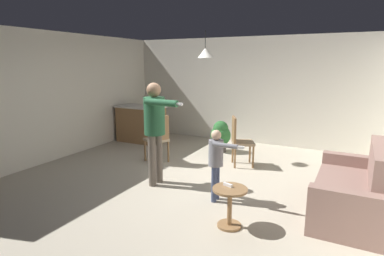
{
  "coord_description": "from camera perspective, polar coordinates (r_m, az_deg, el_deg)",
  "views": [
    {
      "loc": [
        2.42,
        -4.7,
        2.05
      ],
      "look_at": [
        0.13,
        -0.18,
        1.0
      ],
      "focal_mm": 29.41,
      "sensor_mm": 36.0,
      "label": 1
    }
  ],
  "objects": [
    {
      "name": "spare_remote_on_table",
      "position": [
        4.07,
        6.51,
        -10.21
      ],
      "size": [
        0.13,
        0.08,
        0.04
      ],
      "primitive_type": "cube",
      "rotation": [
        0.0,
        0.0,
        1.24
      ],
      "color": "white",
      "rests_on": "side_table_by_couch"
    },
    {
      "name": "dining_chair_by_counter",
      "position": [
        6.39,
        8.6,
        -2.03
      ],
      "size": [
        0.56,
        0.56,
        1.0
      ],
      "rotation": [
        0.0,
        0.0,
        5.18
      ],
      "color": "olive",
      "rests_on": "ground"
    },
    {
      "name": "wall_back",
      "position": [
        8.3,
        9.82,
        6.71
      ],
      "size": [
        6.4,
        0.1,
        2.7
      ],
      "primitive_type": "cube",
      "color": "silver",
      "rests_on": "ground"
    },
    {
      "name": "person_adult",
      "position": [
        5.26,
        -6.68,
        0.98
      ],
      "size": [
        0.84,
        0.55,
        1.74
      ],
      "rotation": [
        0.0,
        0.0,
        -1.64
      ],
      "color": "#60564C",
      "rests_on": "ground"
    },
    {
      "name": "wall_left",
      "position": [
        7.36,
        -23.26,
        5.31
      ],
      "size": [
        0.1,
        6.4,
        2.7
      ],
      "primitive_type": "cube",
      "color": "silver",
      "rests_on": "ground"
    },
    {
      "name": "side_table_by_couch",
      "position": [
        4.1,
        6.85,
        -13.28
      ],
      "size": [
        0.44,
        0.44,
        0.52
      ],
      "color": "olive",
      "rests_on": "ground"
    },
    {
      "name": "dining_chair_near_wall",
      "position": [
        6.55,
        -6.19,
        -1.64
      ],
      "size": [
        0.57,
        0.57,
        1.0
      ],
      "rotation": [
        0.0,
        0.0,
        1.08
      ],
      "color": "olive",
      "rests_on": "ground"
    },
    {
      "name": "kitchen_counter",
      "position": [
        8.39,
        -9.22,
        0.77
      ],
      "size": [
        1.26,
        0.66,
        0.95
      ],
      "color": "olive",
      "rests_on": "ground"
    },
    {
      "name": "person_child",
      "position": [
        4.68,
        4.47,
        -5.35
      ],
      "size": [
        0.58,
        0.32,
        1.1
      ],
      "rotation": [
        0.0,
        0.0,
        -1.56
      ],
      "color": "#384260",
      "rests_on": "ground"
    },
    {
      "name": "ground",
      "position": [
        5.67,
        -0.38,
        -9.48
      ],
      "size": [
        7.68,
        7.68,
        0.0
      ],
      "primitive_type": "plane",
      "color": "#B2A893"
    },
    {
      "name": "couch_floral",
      "position": [
        4.9,
        27.18,
        -10.19
      ],
      "size": [
        0.89,
        1.82,
        1.0
      ],
      "rotation": [
        0.0,
        0.0,
        1.55
      ],
      "color": "#8C6B60",
      "rests_on": "ground"
    },
    {
      "name": "potted_plant_corner",
      "position": [
        7.39,
        5.21,
        -1.22
      ],
      "size": [
        0.48,
        0.48,
        0.73
      ],
      "color": "#4C4742",
      "rests_on": "ground"
    },
    {
      "name": "ceiling_light_pendant",
      "position": [
        6.61,
        2.42,
        13.44
      ],
      "size": [
        0.32,
        0.32,
        0.55
      ],
      "color": "silver"
    }
  ]
}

